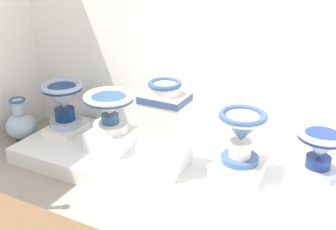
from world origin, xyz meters
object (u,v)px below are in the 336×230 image
Objects in this scene: antique_toilet_leftmost at (165,112)px; plinth_block_rightmost at (314,184)px; plinth_block_squat_floral at (239,168)px; decorative_vase_spare at (21,124)px; antique_toilet_broad_patterned at (109,106)px; plinth_block_broad_patterned at (111,139)px; plinth_block_central_ornate at (66,128)px; antique_toilet_squat_floral at (242,130)px; antique_toilet_central_ornate at (63,99)px; plinth_block_leftmost at (165,155)px; antique_toilet_rightmost at (320,147)px.

antique_toilet_leftmost is 1.14m from plinth_block_rightmost.
decorative_vase_spare is at bearing -176.35° from plinth_block_squat_floral.
plinth_block_broad_patterned is at bearing -116.57° from antique_toilet_broad_patterned.
plinth_block_rightmost is at bearing 9.13° from antique_toilet_leftmost.
plinth_block_broad_patterned is 1.62m from plinth_block_rightmost.
antique_toilet_broad_patterned reaches higher than plinth_block_central_ornate.
antique_toilet_squat_floral is at bearing 3.65° from decorative_vase_spare.
antique_toilet_squat_floral is at bearing 3.30° from plinth_block_broad_patterned.
antique_toilet_squat_floral is at bearing 0.01° from antique_toilet_central_ornate.
plinth_block_squat_floral is 0.96× the size of plinth_block_rightmost.
antique_toilet_leftmost is (0.56, -0.09, 0.39)m from plinth_block_broad_patterned.
plinth_block_broad_patterned is at bearing 170.43° from antique_toilet_leftmost.
plinth_block_leftmost is 0.35m from antique_toilet_leftmost.
plinth_block_broad_patterned is at bearing -177.29° from antique_toilet_rightmost.
decorative_vase_spare is at bearing -163.03° from antique_toilet_central_ornate.
antique_toilet_broad_patterned reaches higher than antique_toilet_rightmost.
plinth_block_rightmost is at bearing 2.71° from plinth_block_broad_patterned.
antique_toilet_central_ornate is 2.17m from plinth_block_rightmost.
antique_toilet_rightmost is (2.16, 0.01, 0.33)m from plinth_block_central_ornate.
antique_toilet_rightmost is (1.06, 0.17, 0.24)m from plinth_block_leftmost.
plinth_block_squat_floral is (1.63, 0.00, 0.03)m from plinth_block_central_ornate.
plinth_block_broad_patterned is 0.68m from antique_toilet_leftmost.
antique_toilet_squat_floral reaches higher than decorative_vase_spare.
antique_toilet_rightmost is 2.61m from decorative_vase_spare.
antique_toilet_rightmost is at bearing 9.13° from plinth_block_leftmost.
antique_toilet_rightmost is at bearing 9.13° from antique_toilet_leftmost.
antique_toilet_leftmost is at bearing -9.57° from antique_toilet_broad_patterned.
plinth_block_squat_floral is 0.84× the size of decorative_vase_spare.
antique_toilet_rightmost is (1.61, 0.08, -0.02)m from antique_toilet_broad_patterned.
decorative_vase_spare is (-1.53, 0.03, -0.08)m from plinth_block_leftmost.
antique_toilet_rightmost reaches higher than antique_toilet_central_ornate.
antique_toilet_leftmost reaches higher than antique_toilet_squat_floral.
plinth_block_leftmost is at bearing -8.09° from plinth_block_central_ornate.
plinth_block_central_ornate is 0.29m from antique_toilet_central_ornate.
antique_toilet_central_ornate is at bearing -179.62° from plinth_block_rightmost.
antique_toilet_leftmost reaches higher than plinth_block_squat_floral.
antique_toilet_rightmost is at bearing 3.21° from decorative_vase_spare.
antique_toilet_broad_patterned is 1.64m from plinth_block_rightmost.
antique_toilet_squat_floral reaches higher than plinth_block_central_ornate.
plinth_block_squat_floral is at bearing 16.44° from antique_toilet_leftmost.
decorative_vase_spare is at bearing 179.05° from plinth_block_leftmost.
antique_toilet_rightmost reaches higher than plinth_block_broad_patterned.
plinth_block_broad_patterned is 0.91× the size of plinth_block_rightmost.
antique_toilet_leftmost is 1.59m from decorative_vase_spare.
antique_toilet_leftmost is (1.10, -0.16, 0.44)m from plinth_block_central_ornate.
plinth_block_rightmost is at bearing 9.13° from plinth_block_leftmost.
antique_toilet_squat_floral is 2.09m from decorative_vase_spare.
plinth_block_central_ornate is 0.74× the size of antique_toilet_leftmost.
antique_toilet_rightmost is at bearing 2.71° from antique_toilet_broad_patterned.
plinth_block_central_ornate is 2.16m from plinth_block_rightmost.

